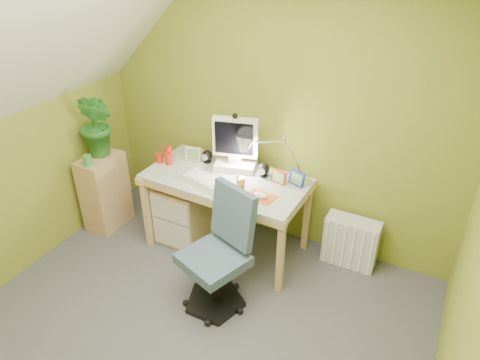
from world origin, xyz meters
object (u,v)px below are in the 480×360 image
at_px(desk, 226,213).
at_px(monitor, 236,142).
at_px(desk_lamp, 286,149).
at_px(radiator, 351,242).
at_px(potted_plant, 97,125).
at_px(task_chair, 213,259).
at_px(side_ledge, 105,192).

relative_size(desk, monitor, 2.73).
xyz_separation_m(desk_lamp, radiator, (0.58, 0.10, -0.78)).
distance_m(desk_lamp, potted_plant, 1.66).
bearing_deg(radiator, task_chair, -129.92).
distance_m(desk, monitor, 0.63).
height_order(monitor, side_ledge, monitor).
height_order(desk, task_chair, task_chair).
bearing_deg(potted_plant, desk_lamp, 11.89).
relative_size(monitor, task_chair, 0.56).
height_order(side_ledge, radiator, side_ledge).
bearing_deg(desk_lamp, monitor, 175.99).
bearing_deg(potted_plant, desk, 7.86).
relative_size(desk_lamp, potted_plant, 0.95).
relative_size(monitor, side_ledge, 0.68).
bearing_deg(monitor, desk_lamp, -14.14).
height_order(side_ledge, task_chair, task_chair).
bearing_deg(side_ledge, radiator, 12.56).
bearing_deg(task_chair, radiator, 69.59).
relative_size(task_chair, radiator, 1.99).
distance_m(task_chair, radiator, 1.24).
distance_m(monitor, desk_lamp, 0.45).
relative_size(potted_plant, task_chair, 0.68).
bearing_deg(radiator, desk, -164.52).
bearing_deg(radiator, desk_lamp, -169.95).
bearing_deg(desk, radiator, 16.90).
height_order(desk_lamp, radiator, desk_lamp).
relative_size(potted_plant, radiator, 1.35).
bearing_deg(monitor, side_ledge, -175.68).
distance_m(desk, task_chair, 0.70).
xyz_separation_m(monitor, potted_plant, (-1.17, -0.34, 0.05)).
bearing_deg(desk_lamp, side_ledge, -170.44).
height_order(desk, potted_plant, potted_plant).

